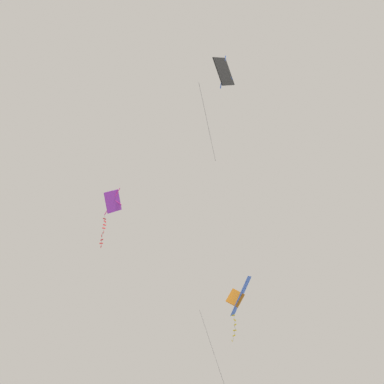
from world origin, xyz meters
The scene contains 3 objects.
kite_diamond_far_centre centered at (6.24, -6.57, 21.98)m, with size 1.30×2.11×6.40m.
kite_diamond_near_left centered at (-1.44, -4.15, 17.55)m, with size 0.78×1.63×3.82m.
kite_delta_near_right centered at (3.47, 1.93, 13.70)m, with size 3.22×3.23×6.61m.
Camera 1 is at (11.59, -22.29, 0.50)m, focal length 47.51 mm.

